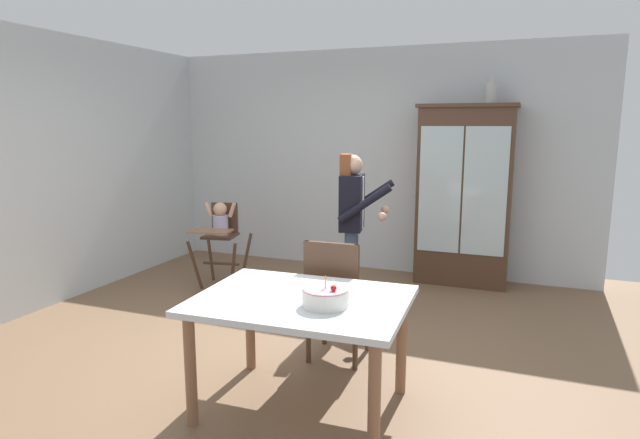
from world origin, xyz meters
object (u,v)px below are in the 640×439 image
at_px(ceramic_vase, 491,92).
at_px(dining_chair_far_side, 335,292).
at_px(birthday_cake, 326,297).
at_px(china_cabinet, 464,195).
at_px(high_chair_with_toddler, 220,229).
at_px(adult_person, 353,214).
at_px(dining_table, 302,313).

relative_size(ceramic_vase, dining_chair_far_side, 0.28).
distance_m(birthday_cake, dining_chair_far_side, 0.85).
bearing_deg(china_cabinet, ceramic_vase, 0.93).
bearing_deg(high_chair_with_toddler, adult_person, -20.83).
bearing_deg(adult_person, high_chair_with_toddler, 69.28).
relative_size(china_cabinet, adult_person, 1.32).
bearing_deg(high_chair_with_toddler, dining_table, -58.43).
bearing_deg(dining_table, dining_chair_far_side, 92.31).
bearing_deg(high_chair_with_toddler, dining_chair_far_side, -47.19).
bearing_deg(china_cabinet, adult_person, -122.18).
xyz_separation_m(ceramic_vase, adult_person, (-1.10, -1.38, -1.17)).
bearing_deg(china_cabinet, dining_chair_far_side, -104.89).
distance_m(china_cabinet, adult_person, 1.63).
bearing_deg(china_cabinet, dining_table, -101.18).
height_order(ceramic_vase, dining_table, ceramic_vase).
bearing_deg(dining_chair_far_side, ceramic_vase, -111.17).
relative_size(dining_table, birthday_cake, 4.80).
bearing_deg(ceramic_vase, dining_chair_far_side, -109.68).
xyz_separation_m(dining_table, birthday_cake, (0.19, -0.08, 0.15)).
relative_size(china_cabinet, dining_chair_far_side, 2.10).
distance_m(adult_person, dining_chair_far_side, 1.18).
relative_size(high_chair_with_toddler, adult_person, 0.62).
height_order(china_cabinet, high_chair_with_toddler, china_cabinet).
relative_size(birthday_cake, dining_chair_far_side, 0.29).
bearing_deg(dining_table, ceramic_vase, 74.94).
bearing_deg(dining_chair_far_side, high_chair_with_toddler, -38.26).
relative_size(dining_table, dining_chair_far_side, 1.40).
distance_m(high_chair_with_toddler, dining_chair_far_side, 2.32).
xyz_separation_m(high_chair_with_toddler, adult_person, (1.64, -0.30, 0.31)).
relative_size(china_cabinet, ceramic_vase, 7.48).
distance_m(dining_table, birthday_cake, 0.26).
bearing_deg(birthday_cake, dining_table, 156.10).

